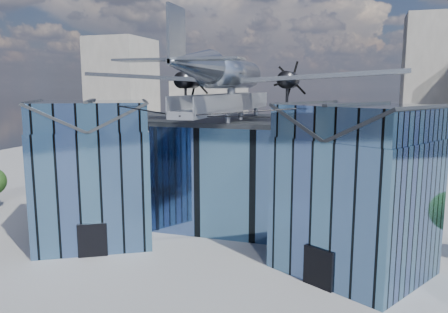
% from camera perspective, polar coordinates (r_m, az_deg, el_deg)
% --- Properties ---
extents(ground_plane, '(120.00, 120.00, 0.00)m').
position_cam_1_polar(ground_plane, '(35.97, -0.99, -11.89)').
color(ground_plane, gray).
extents(museum, '(32.88, 24.50, 17.60)m').
position_cam_1_polar(museum, '(39.82, 1.67, -1.53)').
color(museum, '#4C709B').
rests_on(museum, ground).
extents(bg_towers, '(77.00, 24.50, 26.00)m').
position_cam_1_polar(bg_towers, '(82.87, 11.29, 6.95)').
color(bg_towers, gray).
rests_on(bg_towers, ground).
extents(tree_plaza_w, '(4.36, 4.36, 5.58)m').
position_cam_1_polar(tree_plaza_w, '(43.64, -21.61, -3.59)').
color(tree_plaza_w, black).
rests_on(tree_plaza_w, ground).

